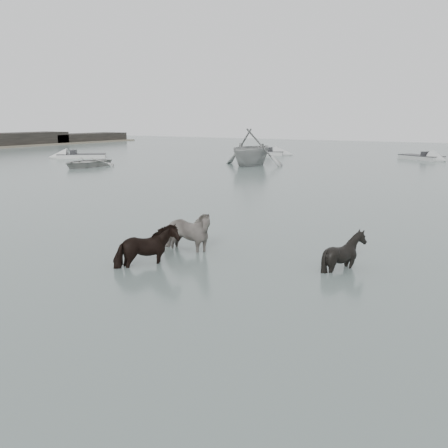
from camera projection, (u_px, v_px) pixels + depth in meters
The scene contains 9 objects.
ground at pixel (179, 266), 12.65m from camera, with size 140.00×140.00×0.00m, color #51605E.
pony_pinto at pixel (186, 225), 13.87m from camera, with size 0.81×1.77×1.50m, color black.
pony_dark at pixel (147, 240), 12.47m from camera, with size 1.36×1.17×1.37m, color black.
pony_black at pixel (345, 242), 12.31m from camera, with size 1.07×1.20×1.32m, color black.
rowboat_lead at pixel (87, 161), 37.83m from camera, with size 3.01×4.22×0.87m, color #ADADA8.
rowboat_trail at pixel (252, 146), 38.77m from camera, with size 4.89×5.66×2.98m, color #9D9F9D.
skiff_outer at pixel (82, 154), 46.12m from camera, with size 5.98×1.60×0.75m, color beige, non-canonical shape.
skiff_mid at pixel (421, 155), 44.38m from camera, with size 5.49×1.60×0.75m, color #A3A6A3, non-canonical shape.
skiff_far at pixel (261, 151), 50.21m from camera, with size 6.72×1.60×0.75m, color #AFB1AE, non-canonical shape.
Camera 1 is at (7.19, -9.86, 3.69)m, focal length 40.00 mm.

